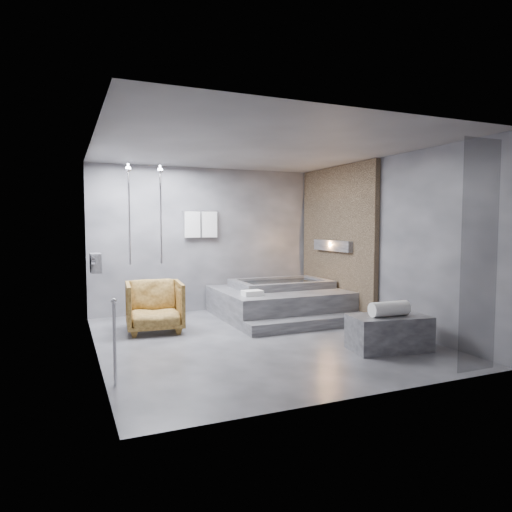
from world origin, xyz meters
name	(u,v)px	position (x,y,z in m)	size (l,w,h in m)	color
room	(274,223)	(0.40, 0.24, 1.73)	(5.00, 5.04, 2.82)	#333336
tub_deck	(278,302)	(1.05, 1.45, 0.25)	(2.20, 2.00, 0.50)	#39393B
tub_step	(310,323)	(1.05, 0.27, 0.09)	(2.20, 0.36, 0.18)	#39393B
concrete_bench	(389,333)	(1.42, -1.24, 0.24)	(1.05, 0.58, 0.47)	#333336
driftwood_chair	(155,306)	(-1.31, 1.10, 0.40)	(0.86, 0.89, 0.81)	#4F3513
rolled_towel	(389,309)	(1.39, -1.26, 0.57)	(0.20, 0.20, 0.55)	white
deck_towel	(252,293)	(0.30, 0.92, 0.54)	(0.33, 0.24, 0.09)	silver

